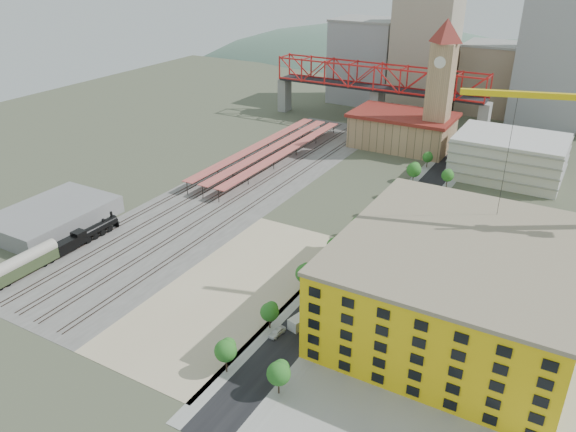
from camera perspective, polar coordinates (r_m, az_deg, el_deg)
The scene contains 32 objects.
ground at distance 149.93m, azimuth 2.70°, elevation -2.03°, with size 400.00×400.00×0.00m, color #474C38.
ballast_strip at distance 180.32m, azimuth -4.94°, elevation 2.90°, with size 36.00×165.00×0.06m, color #605E59.
dirt_lot at distance 128.45m, azimuth -5.43°, elevation -7.30°, with size 28.00×67.00×0.06m, color tan.
street_asphalt at distance 156.85m, azimuth 10.43°, elevation -1.12°, with size 12.00×170.00×0.06m, color black.
sidewalk_west at distance 158.47m, azimuth 8.57°, elevation -0.68°, with size 3.00×170.00×0.04m, color gray.
sidewalk_east at distance 155.41m, azimuth 12.33°, elevation -1.57°, with size 3.00×170.00×0.04m, color gray.
construction_pad at distance 121.64m, azimuth 17.62°, elevation -10.70°, with size 50.00×90.00×0.06m, color gray.
rail_tracks at distance 181.23m, azimuth -5.41°, elevation 3.04°, with size 26.56×160.00×0.18m.
platform_canopies at distance 202.95m, azimuth -1.76°, elevation 6.84°, with size 16.00×80.00×4.12m.
station_hall at distance 219.91m, azimuth 11.52°, elevation 8.57°, with size 38.00×24.00×13.10m.
clock_tower at distance 209.15m, azimuth 15.32°, elevation 13.56°, with size 12.00×12.00×52.00m.
parking_garage at distance 200.08m, azimuth 21.53°, elevation 5.64°, with size 34.00×26.00×14.00m, color silver.
truss_bridge at distance 244.33m, azimuth 9.08°, elevation 13.44°, with size 94.00×9.60×25.60m.
construction_building at distance 116.92m, azimuth 16.81°, elevation -6.62°, with size 44.60×50.60×18.80m.
warehouse at distance 167.79m, azimuth -22.84°, elevation -0.04°, with size 22.00×32.00×5.00m, color gray.
street_trees at distance 148.45m, azimuth 9.09°, elevation -2.66°, with size 15.40×124.40×8.00m.
skyline at distance 270.07m, azimuth 18.78°, elevation 14.46°, with size 133.00×46.00×60.00m.
distant_hills at distance 407.16m, azimuth 25.54°, elevation 1.64°, with size 647.00×264.00×227.00m.
locomotive at distance 155.50m, azimuth -19.56°, elevation -1.71°, with size 2.79×21.48×5.37m.
coach at distance 144.93m, azimuth -25.34°, elevation -4.44°, with size 3.08×17.90×5.62m.
site_trailer_a at distance 116.84m, azimuth 1.87°, elevation -10.24°, with size 2.36×8.98×2.46m, color silver.
site_trailer_b at distance 124.85m, azimuth 4.26°, elevation -7.58°, with size 2.68×10.19×2.79m, color silver.
site_trailer_c at distance 127.51m, azimuth 4.95°, elevation -6.82°, with size 2.68×10.20×2.79m, color silver.
site_trailer_d at distance 143.00m, azimuth 8.25°, elevation -3.23°, with size 2.27×8.64×2.37m, color silver.
car_0 at distance 113.66m, azimuth -1.12°, elevation -11.73°, with size 1.68×4.18×1.42m, color white.
car_1 at distance 125.74m, azimuth 2.86°, elevation -7.63°, with size 1.55×4.44×1.46m, color #A3A2A8.
car_2 at distance 146.32m, azimuth 7.54°, elevation -2.68°, with size 2.32×5.04×1.40m, color black.
car_3 at distance 167.88m, azimuth 10.94°, elevation 0.95°, with size 1.91×4.71×1.37m, color navy.
car_4 at distance 120.10m, azimuth 4.41°, elevation -9.44°, with size 1.86×4.62×1.57m, color silver.
car_5 at distance 124.60m, azimuth 5.61°, elevation -8.08°, with size 1.53×4.39×1.45m, color #A09FA4.
car_6 at distance 163.44m, azimuth 12.52°, elevation 0.11°, with size 2.53×5.49×1.53m, color black.
car_7 at distance 164.73m, azimuth 12.68°, elevation 0.30°, with size 2.13×5.23×1.52m, color navy.
Camera 1 is at (59.62, -118.44, 69.98)m, focal length 35.00 mm.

